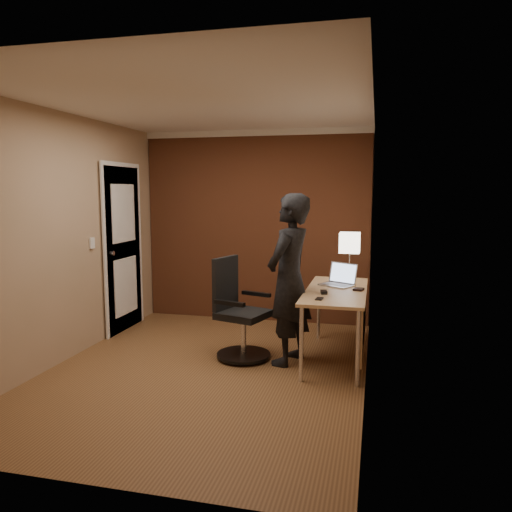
# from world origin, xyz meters

# --- Properties ---
(room) EXTENTS (4.00, 4.00, 4.00)m
(room) POSITION_xyz_m (-0.27, 1.54, 1.37)
(room) COLOR brown
(room) RESTS_ON ground
(desk) EXTENTS (0.60, 1.50, 0.73)m
(desk) POSITION_xyz_m (1.25, 0.58, 0.60)
(desk) COLOR tan
(desk) RESTS_ON ground
(desk_lamp) EXTENTS (0.22, 0.22, 0.54)m
(desk_lamp) POSITION_xyz_m (1.28, 1.11, 1.15)
(desk_lamp) COLOR silver
(desk_lamp) RESTS_ON desk
(laptop) EXTENTS (0.42, 0.39, 0.23)m
(laptop) POSITION_xyz_m (1.19, 0.82, 0.79)
(laptop) COLOR silver
(laptop) RESTS_ON desk
(mouse) EXTENTS (0.08, 0.11, 0.03)m
(mouse) POSITION_xyz_m (1.08, 0.34, 0.75)
(mouse) COLOR black
(mouse) RESTS_ON desk
(phone) EXTENTS (0.07, 0.12, 0.01)m
(phone) POSITION_xyz_m (1.06, 0.08, 0.73)
(phone) COLOR black
(phone) RESTS_ON desk
(wallet) EXTENTS (0.11, 0.13, 0.02)m
(wallet) POSITION_xyz_m (1.40, 0.59, 0.74)
(wallet) COLOR black
(wallet) RESTS_ON desk
(office_chair) EXTENTS (0.58, 0.64, 1.02)m
(office_chair) POSITION_xyz_m (0.20, 0.40, 0.45)
(office_chair) COLOR black
(office_chair) RESTS_ON ground
(person) EXTENTS (0.57, 0.71, 1.70)m
(person) POSITION_xyz_m (0.73, 0.38, 0.85)
(person) COLOR black
(person) RESTS_ON ground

